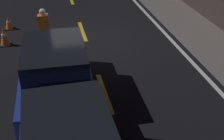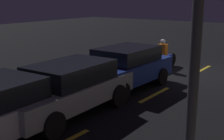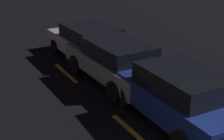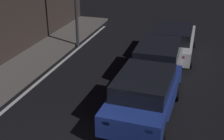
# 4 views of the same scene
# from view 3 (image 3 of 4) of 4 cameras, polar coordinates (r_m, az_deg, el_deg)

# --- Properties ---
(lane_dash_d) EXTENTS (2.00, 0.14, 0.01)m
(lane_dash_d) POSITION_cam_3_polar(r_m,az_deg,el_deg) (7.69, 4.08, -11.49)
(lane_dash_d) COLOR gold
(lane_dash_d) RESTS_ON ground
(lane_dash_e) EXTENTS (2.00, 0.14, 0.01)m
(lane_dash_e) POSITION_cam_3_polar(r_m,az_deg,el_deg) (11.30, -8.46, -0.53)
(lane_dash_e) COLOR gold
(lane_dash_e) RESTS_ON ground
(sedan_blue) EXTENTS (4.13, 1.96, 1.46)m
(sedan_blue) POSITION_cam_3_polar(r_m,az_deg,el_deg) (7.96, 12.08, -4.35)
(sedan_blue) COLOR navy
(sedan_blue) RESTS_ON ground
(hatchback_silver) EXTENTS (4.35, 1.92, 1.42)m
(hatchback_silver) POSITION_cam_3_polar(r_m,az_deg,el_deg) (10.17, 0.75, 1.78)
(hatchback_silver) COLOR #9EA0A5
(hatchback_silver) RESTS_ON ground
(sedan_white) EXTENTS (4.33, 2.10, 1.39)m
(sedan_white) POSITION_cam_3_polar(r_m,az_deg,el_deg) (12.39, -4.19, 5.22)
(sedan_white) COLOR silver
(sedan_white) RESTS_ON ground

